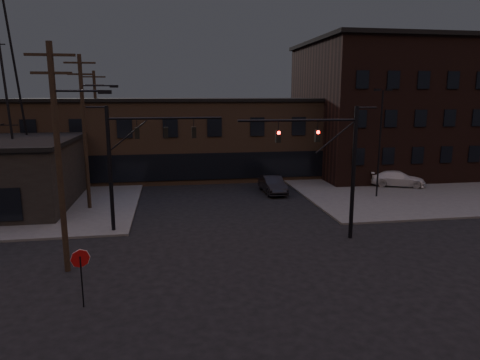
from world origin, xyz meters
name	(u,v)px	position (x,y,z in m)	size (l,w,h in m)	color
ground	(262,274)	(0.00, 0.00, 0.00)	(140.00, 140.00, 0.00)	black
sidewalk_ne	(420,177)	(22.00, 22.00, 0.07)	(30.00, 30.00, 0.15)	#474744
building_row	(209,138)	(0.00, 28.00, 4.00)	(40.00, 12.00, 8.00)	#503B2A
building_right	(405,110)	(22.00, 26.00, 7.00)	(22.00, 16.00, 14.00)	black
traffic_signal_near	(336,159)	(5.36, 4.50, 4.93)	(7.12, 0.24, 8.00)	black
traffic_signal_far	(130,154)	(-6.72, 8.00, 5.01)	(7.12, 0.24, 8.00)	black
stop_sign	(81,265)	(-8.00, -1.99, 1.84)	(0.72, 0.33, 2.48)	black
utility_pole_near	(60,154)	(-9.43, 2.00, 5.87)	(3.70, 0.28, 11.00)	black
utility_pole_mid	(85,129)	(-10.44, 14.00, 6.13)	(3.70, 0.28, 11.50)	black
utility_pole_far	(97,124)	(-11.50, 26.00, 5.78)	(2.20, 0.28, 11.00)	black
lot_light_a	(380,133)	(13.00, 14.00, 5.51)	(1.50, 0.28, 9.14)	black
lot_light_b	(414,128)	(19.00, 19.00, 5.51)	(1.50, 0.28, 9.14)	black
parked_car_lot_a	(361,169)	(15.71, 22.98, 0.96)	(1.91, 4.75, 1.62)	black
parked_car_lot_b	(397,178)	(16.89, 17.60, 0.87)	(2.03, 4.99, 1.45)	silver
car_crossing	(273,185)	(4.67, 17.24, 0.77)	(1.63, 4.68, 1.54)	black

